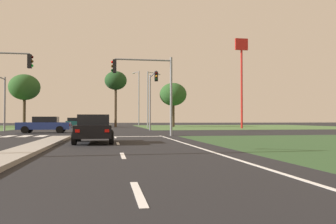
% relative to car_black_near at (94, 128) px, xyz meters
% --- Properties ---
extents(ground_plane, '(200.00, 200.00, 0.00)m').
position_rel_car_black_near_xyz_m(ground_plane, '(-2.29, 13.46, -0.75)').
color(ground_plane, black).
extents(grass_verge_far_right, '(35.00, 35.00, 0.01)m').
position_rel_car_black_near_xyz_m(grass_verge_far_right, '(23.21, 37.96, -0.75)').
color(grass_verge_far_right, '#476B38').
rests_on(grass_verge_far_right, ground).
extents(median_island_near, '(1.20, 22.00, 0.14)m').
position_rel_car_black_near_xyz_m(median_island_near, '(-2.29, -5.54, -0.68)').
color(median_island_near, gray).
rests_on(median_island_near, ground).
extents(median_island_far, '(1.20, 36.00, 0.14)m').
position_rel_car_black_near_xyz_m(median_island_far, '(-2.29, 38.46, -0.68)').
color(median_island_far, gray).
rests_on(median_island_far, ground).
extents(lane_dash_near, '(0.14, 2.00, 0.01)m').
position_rel_car_black_near_xyz_m(lane_dash_near, '(1.21, -12.62, -0.74)').
color(lane_dash_near, silver).
rests_on(lane_dash_near, ground).
extents(lane_dash_second, '(0.14, 2.00, 0.01)m').
position_rel_car_black_near_xyz_m(lane_dash_second, '(1.21, -6.62, -0.74)').
color(lane_dash_second, silver).
rests_on(lane_dash_second, ground).
extents(lane_dash_third, '(0.14, 2.00, 0.01)m').
position_rel_car_black_near_xyz_m(lane_dash_third, '(1.21, -0.62, -0.74)').
color(lane_dash_third, silver).
rests_on(lane_dash_third, ground).
extents(lane_dash_fourth, '(0.14, 2.00, 0.01)m').
position_rel_car_black_near_xyz_m(lane_dash_fourth, '(1.21, 5.38, -0.74)').
color(lane_dash_fourth, silver).
rests_on(lane_dash_fourth, ground).
extents(edge_line_right, '(0.14, 24.00, 0.01)m').
position_rel_car_black_near_xyz_m(edge_line_right, '(4.56, -4.54, -0.74)').
color(edge_line_right, silver).
rests_on(edge_line_right, ground).
extents(stop_bar_near, '(6.40, 0.50, 0.01)m').
position_rel_car_black_near_xyz_m(stop_bar_near, '(1.51, 6.46, -0.74)').
color(stop_bar_near, silver).
rests_on(stop_bar_near, ground).
extents(crosswalk_bar_third, '(0.70, 2.80, 0.01)m').
position_rel_car_black_near_xyz_m(crosswalk_bar_third, '(-6.39, 8.26, -0.74)').
color(crosswalk_bar_third, silver).
rests_on(crosswalk_bar_third, ground).
extents(crosswalk_bar_fourth, '(0.70, 2.80, 0.01)m').
position_rel_car_black_near_xyz_m(crosswalk_bar_fourth, '(-5.24, 8.26, -0.74)').
color(crosswalk_bar_fourth, silver).
rests_on(crosswalk_bar_fourth, ground).
extents(crosswalk_bar_fifth, '(0.70, 2.80, 0.01)m').
position_rel_car_black_near_xyz_m(crosswalk_bar_fifth, '(-4.09, 8.26, -0.74)').
color(crosswalk_bar_fifth, silver).
rests_on(crosswalk_bar_fifth, ground).
extents(car_black_near, '(1.97, 4.21, 1.46)m').
position_rel_car_black_near_xyz_m(car_black_near, '(0.00, 0.00, 0.00)').
color(car_black_near, black).
rests_on(car_black_near, ground).
extents(car_teal_second, '(2.06, 4.23, 1.50)m').
position_rel_car_black_near_xyz_m(car_teal_second, '(-4.55, 36.57, 0.02)').
color(car_teal_second, '#19565B').
rests_on(car_teal_second, ground).
extents(car_blue_fourth, '(4.63, 2.05, 1.48)m').
position_rel_car_black_near_xyz_m(car_blue_fourth, '(-4.98, 14.67, 0.01)').
color(car_blue_fourth, navy).
rests_on(car_blue_fourth, ground).
extents(traffic_signal_far_right, '(0.32, 5.44, 6.18)m').
position_rel_car_black_near_xyz_m(traffic_signal_far_right, '(5.31, 18.16, 3.53)').
color(traffic_signal_far_right, gray).
rests_on(traffic_signal_far_right, ground).
extents(traffic_signal_near_right, '(4.49, 0.32, 5.83)m').
position_rel_car_black_near_xyz_m(traffic_signal_near_right, '(3.73, 6.86, 3.25)').
color(traffic_signal_near_right, gray).
rests_on(traffic_signal_near_right, ground).
extents(traffic_signal_far_left, '(0.32, 4.00, 5.66)m').
position_rel_car_black_near_xyz_m(traffic_signal_far_left, '(-9.89, 18.65, 3.10)').
color(traffic_signal_far_left, gray).
rests_on(traffic_signal_far_left, ground).
extents(street_lamp_third, '(2.21, 1.65, 8.25)m').
position_rel_car_black_near_xyz_m(street_lamp_third, '(6.61, 32.15, 3.94)').
color(street_lamp_third, gray).
rests_on(street_lamp_third, ground).
extents(street_lamp_fourth, '(1.28, 1.96, 10.34)m').
position_rel_car_black_near_xyz_m(street_lamp_fourth, '(6.32, 46.97, 4.97)').
color(street_lamp_fourth, gray).
rests_on(street_lamp_fourth, ground).
extents(pedestrian_at_median, '(0.34, 0.34, 1.74)m').
position_rel_car_black_near_xyz_m(pedestrian_at_median, '(-2.59, 27.29, 0.45)').
color(pedestrian_at_median, '#335184').
rests_on(pedestrian_at_median, median_island_far).
extents(fastfood_pole_sign, '(1.80, 0.40, 12.47)m').
position_rel_car_black_near_xyz_m(fastfood_pole_sign, '(18.93, 27.19, 8.28)').
color(fastfood_pole_sign, red).
rests_on(fastfood_pole_sign, ground).
extents(treeline_third, '(4.62, 4.62, 8.11)m').
position_rel_car_black_near_xyz_m(treeline_third, '(-11.85, 37.31, 5.36)').
color(treeline_third, '#423323').
rests_on(treeline_third, ground).
extents(treeline_fourth, '(3.62, 3.62, 9.17)m').
position_rel_car_black_near_xyz_m(treeline_fourth, '(1.92, 39.17, 6.78)').
color(treeline_fourth, '#423323').
rests_on(treeline_fourth, ground).
extents(treeline_fifth, '(4.47, 4.47, 7.31)m').
position_rel_car_black_near_xyz_m(treeline_fifth, '(11.37, 38.31, 4.62)').
color(treeline_fifth, '#423323').
rests_on(treeline_fifth, ground).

